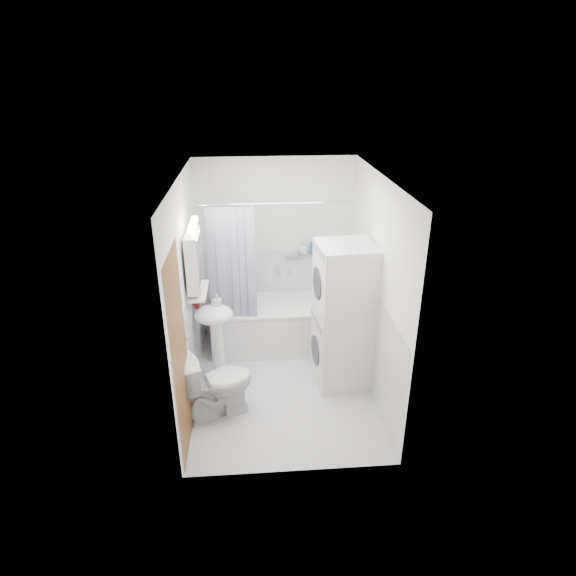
{
  "coord_description": "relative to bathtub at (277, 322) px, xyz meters",
  "views": [
    {
      "loc": [
        -0.31,
        -4.6,
        3.33
      ],
      "look_at": [
        0.07,
        0.15,
        1.18
      ],
      "focal_mm": 30.0,
      "sensor_mm": 36.0,
      "label": 1
    }
  ],
  "objects": [
    {
      "name": "sink",
      "position": [
        -0.74,
        -0.7,
        0.36
      ],
      "size": [
        0.44,
        0.37,
        1.04
      ],
      "color": "white",
      "rests_on": "ground"
    },
    {
      "name": "bathtub",
      "position": [
        0.0,
        0.0,
        0.0
      ],
      "size": [
        1.62,
        0.77,
        0.62
      ],
      "color": "white",
      "rests_on": "ground"
    },
    {
      "name": "shampoo_a",
      "position": [
        0.37,
        0.32,
        0.89
      ],
      "size": [
        0.13,
        0.17,
        0.13
      ],
      "primitive_type": "imported",
      "color": "gray",
      "rests_on": "shower_caddy"
    },
    {
      "name": "medicine_cabinet",
      "position": [
        -0.89,
        -0.82,
        1.22
      ],
      "size": [
        0.13,
        0.5,
        0.71
      ],
      "color": "white",
      "rests_on": "room_walls"
    },
    {
      "name": "washer_dryer",
      "position": [
        0.7,
        -0.84,
        0.5
      ],
      "size": [
        0.65,
        0.65,
        1.68
      ],
      "rotation": [
        0.0,
        0.0,
        0.09
      ],
      "color": "white",
      "rests_on": "ground"
    },
    {
      "name": "shelf",
      "position": [
        -0.87,
        -0.82,
        0.86
      ],
      "size": [
        0.18,
        0.54,
        0.02
      ],
      "primitive_type": "cube",
      "color": "silver",
      "rests_on": "room_walls"
    },
    {
      "name": "wainscot",
      "position": [
        0.02,
        -0.63,
        0.26
      ],
      "size": [
        1.98,
        2.58,
        2.58
      ],
      "color": "white",
      "rests_on": "ground"
    },
    {
      "name": "room_walls",
      "position": [
        0.02,
        -0.92,
        1.15
      ],
      "size": [
        2.6,
        2.6,
        2.6
      ],
      "color": "white",
      "rests_on": "ground"
    },
    {
      "name": "towel",
      "position": [
        -0.92,
        -0.53,
        1.01
      ],
      "size": [
        0.07,
        0.34,
        0.83
      ],
      "color": "#4C0E0C",
      "rests_on": "room_walls"
    },
    {
      "name": "shampoo_b",
      "position": [
        0.49,
        0.32,
        0.86
      ],
      "size": [
        0.08,
        0.21,
        0.08
      ],
      "primitive_type": "imported",
      "color": "#23538D",
      "rests_on": "shower_caddy"
    },
    {
      "name": "door",
      "position": [
        -0.93,
        -1.47,
        0.66
      ],
      "size": [
        0.05,
        2.0,
        2.0
      ],
      "color": "brown",
      "rests_on": "ground"
    },
    {
      "name": "shower_curtain",
      "position": [
        -0.52,
        -0.32,
        0.91
      ],
      "size": [
        0.55,
        0.02,
        1.45
      ],
      "color": "#15154A",
      "rests_on": "curtain_rod"
    },
    {
      "name": "shelf_cup",
      "position": [
        -0.87,
        -0.7,
        0.92
      ],
      "size": [
        0.1,
        0.09,
        0.1
      ],
      "primitive_type": "imported",
      "color": "gray",
      "rests_on": "shelf"
    },
    {
      "name": "shelf_bottle",
      "position": [
        -0.87,
        -0.97,
        0.91
      ],
      "size": [
        0.07,
        0.18,
        0.07
      ],
      "primitive_type": "imported",
      "color": "gray",
      "rests_on": "shelf"
    },
    {
      "name": "floor",
      "position": [
        0.02,
        -0.92,
        -0.34
      ],
      "size": [
        2.6,
        2.6,
        0.0
      ],
      "primitive_type": "plane",
      "color": "silver",
      "rests_on": "ground"
    },
    {
      "name": "tub_spout",
      "position": [
        0.2,
        0.33,
        0.6
      ],
      "size": [
        0.04,
        0.12,
        0.04
      ],
      "primitive_type": "cylinder",
      "rotation": [
        1.57,
        0.0,
        0.0
      ],
      "color": "silver",
      "rests_on": "room_walls"
    },
    {
      "name": "soap_pump",
      "position": [
        -0.69,
        -0.67,
        0.61
      ],
      "size": [
        0.08,
        0.17,
        0.08
      ],
      "primitive_type": "imported",
      "color": "gray",
      "rests_on": "sink"
    },
    {
      "name": "curtain_rod",
      "position": [
        0.0,
        -0.32,
        1.66
      ],
      "size": [
        1.8,
        0.02,
        0.02
      ],
      "primitive_type": "cylinder",
      "rotation": [
        0.0,
        1.57,
        0.0
      ],
      "color": "silver",
      "rests_on": "room_walls"
    },
    {
      "name": "shower_caddy",
      "position": [
        0.25,
        0.32,
        0.81
      ],
      "size": [
        0.22,
        0.06,
        0.02
      ],
      "primitive_type": "cube",
      "color": "silver",
      "rests_on": "room_walls"
    },
    {
      "name": "toilet",
      "position": [
        -0.7,
        -1.34,
        0.04
      ],
      "size": [
        0.87,
        0.69,
        0.75
      ],
      "primitive_type": "imported",
      "rotation": [
        0.0,
        0.0,
        1.96
      ],
      "color": "white",
      "rests_on": "ground"
    }
  ]
}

